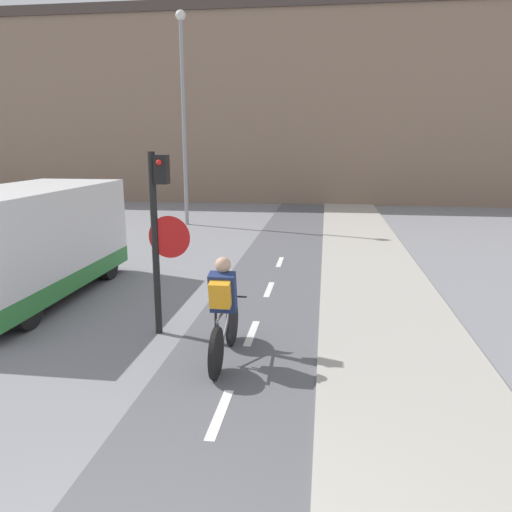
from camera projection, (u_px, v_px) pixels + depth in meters
name	position (u px, v px, depth m)	size (l,w,h in m)	color
building_row_background	(307.00, 107.00, 26.55)	(60.00, 5.20, 9.76)	#89705B
traffic_light_pole	(160.00, 223.00, 7.78)	(0.67, 0.25, 2.92)	black
street_lamp_far	(183.00, 100.00, 18.02)	(0.36, 0.36, 7.57)	gray
cyclist_near	(223.00, 313.00, 6.97)	(0.46, 1.83, 1.53)	black
van	(27.00, 245.00, 9.78)	(2.04, 4.93, 2.20)	white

